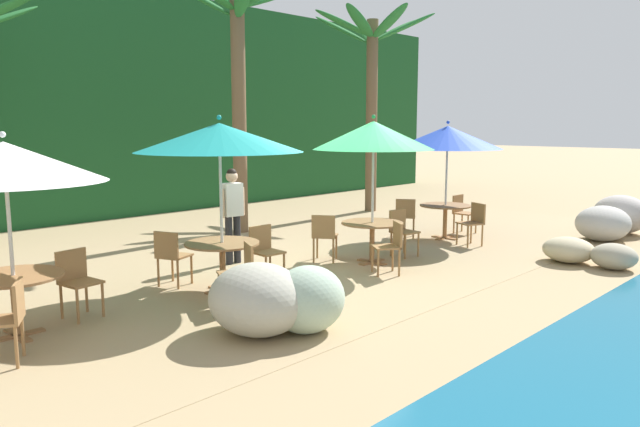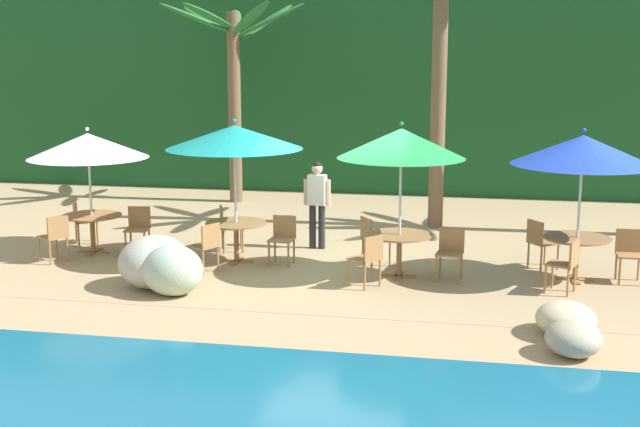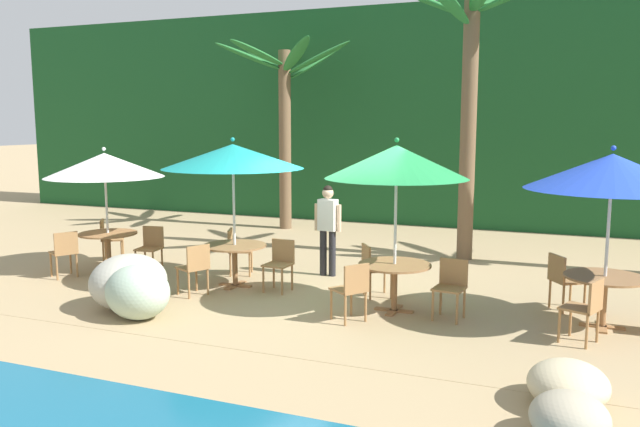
{
  "view_description": "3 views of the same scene",
  "coord_description": "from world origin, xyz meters",
  "px_view_note": "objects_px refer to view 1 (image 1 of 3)",
  "views": [
    {
      "loc": [
        -7.14,
        -6.9,
        2.46
      ],
      "look_at": [
        -0.15,
        -0.18,
        1.02
      ],
      "focal_mm": 33.78,
      "sensor_mm": 36.0,
      "label": 1
    },
    {
      "loc": [
        2.35,
        -13.9,
        3.78
      ],
      "look_at": [
        -0.37,
        0.33,
        0.92
      ],
      "focal_mm": 46.73,
      "sensor_mm": 36.0,
      "label": 2
    },
    {
      "loc": [
        3.53,
        -9.41,
        2.86
      ],
      "look_at": [
        -0.25,
        0.09,
        1.38
      ],
      "focal_mm": 35.88,
      "sensor_mm": 36.0,
      "label": 3
    }
  ],
  "objects_px": {
    "chair_green_inland": "(324,234)",
    "dining_table_blue": "(445,211)",
    "dining_table_teal": "(222,251)",
    "chair_teal_seaward": "(264,248)",
    "chair_white_seaward": "(77,278)",
    "palm_tree_third": "(372,73)",
    "chair_teal_left": "(241,270)",
    "waiter_in_white": "(232,209)",
    "umbrella_green": "(373,135)",
    "palm_tree_second": "(238,60)",
    "dining_table_white": "(14,286)",
    "chair_blue_left": "(474,221)",
    "umbrella_teal": "(219,138)",
    "umbrella_white": "(4,162)",
    "umbrella_blue": "(448,137)",
    "chair_green_seaward": "(401,229)",
    "dining_table_green": "(372,229)",
    "chair_blue_inland": "(405,215)",
    "chair_teal_inland": "(171,254)",
    "chair_white_left": "(8,316)"
  },
  "relations": [
    {
      "from": "chair_teal_seaward",
      "to": "waiter_in_white",
      "type": "xyz_separation_m",
      "value": [
        0.37,
        1.28,
        0.47
      ]
    },
    {
      "from": "umbrella_white",
      "to": "umbrella_teal",
      "type": "xyz_separation_m",
      "value": [
        2.86,
        -0.15,
        0.23
      ]
    },
    {
      "from": "chair_teal_left",
      "to": "palm_tree_third",
      "type": "xyz_separation_m",
      "value": [
        8.36,
        4.56,
        3.37
      ]
    },
    {
      "from": "chair_white_seaward",
      "to": "palm_tree_third",
      "type": "bearing_deg",
      "value": 18.57
    },
    {
      "from": "umbrella_teal",
      "to": "dining_table_green",
      "type": "distance_m",
      "value": 3.43
    },
    {
      "from": "dining_table_teal",
      "to": "chair_green_seaward",
      "type": "xyz_separation_m",
      "value": [
        3.83,
        -0.45,
        -0.1
      ]
    },
    {
      "from": "chair_teal_inland",
      "to": "dining_table_white",
      "type": "bearing_deg",
      "value": -166.25
    },
    {
      "from": "umbrella_teal",
      "to": "chair_teal_left",
      "type": "xyz_separation_m",
      "value": [
        -0.29,
        -0.8,
        -1.76
      ]
    },
    {
      "from": "umbrella_green",
      "to": "palm_tree_second",
      "type": "distance_m",
      "value": 4.48
    },
    {
      "from": "chair_green_seaward",
      "to": "chair_green_inland",
      "type": "height_order",
      "value": "same"
    },
    {
      "from": "umbrella_green",
      "to": "chair_blue_inland",
      "type": "distance_m",
      "value": 3.1
    },
    {
      "from": "dining_table_white",
      "to": "umbrella_green",
      "type": "bearing_deg",
      "value": -5.73
    },
    {
      "from": "umbrella_blue",
      "to": "dining_table_teal",
      "type": "bearing_deg",
      "value": 178.98
    },
    {
      "from": "dining_table_teal",
      "to": "palm_tree_second",
      "type": "xyz_separation_m",
      "value": [
        3.35,
        3.74,
        3.26
      ]
    },
    {
      "from": "chair_blue_left",
      "to": "umbrella_white",
      "type": "bearing_deg",
      "value": 172.76
    },
    {
      "from": "umbrella_teal",
      "to": "dining_table_green",
      "type": "relative_size",
      "value": 2.36
    },
    {
      "from": "dining_table_white",
      "to": "chair_white_left",
      "type": "height_order",
      "value": "chair_white_left"
    },
    {
      "from": "chair_teal_seaward",
      "to": "chair_teal_left",
      "type": "distance_m",
      "value": 1.42
    },
    {
      "from": "chair_white_left",
      "to": "umbrella_white",
      "type": "bearing_deg",
      "value": 66.61
    },
    {
      "from": "chair_white_left",
      "to": "chair_teal_inland",
      "type": "xyz_separation_m",
      "value": [
        2.8,
        1.39,
        0.0
      ]
    },
    {
      "from": "umbrella_green",
      "to": "palm_tree_third",
      "type": "xyz_separation_m",
      "value": [
        5.09,
        4.19,
        1.62
      ]
    },
    {
      "from": "dining_table_green",
      "to": "umbrella_blue",
      "type": "bearing_deg",
      "value": 6.39
    },
    {
      "from": "umbrella_white",
      "to": "dining_table_green",
      "type": "relative_size",
      "value": 2.17
    },
    {
      "from": "palm_tree_third",
      "to": "waiter_in_white",
      "type": "bearing_deg",
      "value": -160.39
    },
    {
      "from": "dining_table_teal",
      "to": "chair_teal_inland",
      "type": "bearing_deg",
      "value": 117.68
    },
    {
      "from": "dining_table_white",
      "to": "chair_white_seaward",
      "type": "relative_size",
      "value": 1.26
    },
    {
      "from": "chair_teal_seaward",
      "to": "waiter_in_white",
      "type": "relative_size",
      "value": 0.51
    },
    {
      "from": "chair_blue_left",
      "to": "waiter_in_white",
      "type": "distance_m",
      "value": 4.99
    },
    {
      "from": "chair_white_seaward",
      "to": "dining_table_white",
      "type": "bearing_deg",
      "value": -165.73
    },
    {
      "from": "chair_white_seaward",
      "to": "chair_blue_left",
      "type": "relative_size",
      "value": 1.0
    },
    {
      "from": "dining_table_white",
      "to": "chair_blue_left",
      "type": "xyz_separation_m",
      "value": [
        8.51,
        -1.08,
        -0.1
      ]
    },
    {
      "from": "dining_table_white",
      "to": "dining_table_blue",
      "type": "bearing_deg",
      "value": -1.7
    },
    {
      "from": "chair_white_left",
      "to": "dining_table_teal",
      "type": "relative_size",
      "value": 0.79
    },
    {
      "from": "umbrella_white",
      "to": "dining_table_blue",
      "type": "xyz_separation_m",
      "value": [
        8.75,
        -0.26,
        -1.43
      ]
    },
    {
      "from": "dining_table_teal",
      "to": "chair_teal_seaward",
      "type": "relative_size",
      "value": 1.26
    },
    {
      "from": "umbrella_white",
      "to": "dining_table_blue",
      "type": "distance_m",
      "value": 8.87
    },
    {
      "from": "dining_table_white",
      "to": "chair_green_inland",
      "type": "xyz_separation_m",
      "value": [
        5.29,
        0.07,
        -0.1
      ]
    },
    {
      "from": "chair_green_seaward",
      "to": "chair_white_seaward",
      "type": "bearing_deg",
      "value": 172.1
    },
    {
      "from": "chair_white_seaward",
      "to": "chair_green_inland",
      "type": "bearing_deg",
      "value": -1.8
    },
    {
      "from": "dining_table_teal",
      "to": "chair_blue_left",
      "type": "bearing_deg",
      "value": -9.3
    },
    {
      "from": "chair_teal_seaward",
      "to": "chair_blue_inland",
      "type": "xyz_separation_m",
      "value": [
        4.48,
        0.51,
        0.0
      ]
    },
    {
      "from": "umbrella_blue",
      "to": "chair_green_inland",
      "type": "bearing_deg",
      "value": 174.55
    },
    {
      "from": "dining_table_blue",
      "to": "chair_blue_inland",
      "type": "height_order",
      "value": "chair_blue_inland"
    },
    {
      "from": "palm_tree_third",
      "to": "chair_white_seaward",
      "type": "bearing_deg",
      "value": -161.43
    },
    {
      "from": "chair_white_left",
      "to": "chair_teal_left",
      "type": "xyz_separation_m",
      "value": [
        2.9,
        -0.17,
        0.0
      ]
    },
    {
      "from": "chair_white_left",
      "to": "umbrella_green",
      "type": "bearing_deg",
      "value": 1.85
    },
    {
      "from": "dining_table_blue",
      "to": "palm_tree_third",
      "type": "bearing_deg",
      "value": 60.57
    },
    {
      "from": "chair_white_left",
      "to": "chair_teal_left",
      "type": "distance_m",
      "value": 2.91
    },
    {
      "from": "chair_green_inland",
      "to": "dining_table_blue",
      "type": "relative_size",
      "value": 0.79
    },
    {
      "from": "dining_table_white",
      "to": "chair_green_seaward",
      "type": "relative_size",
      "value": 1.26
    }
  ]
}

